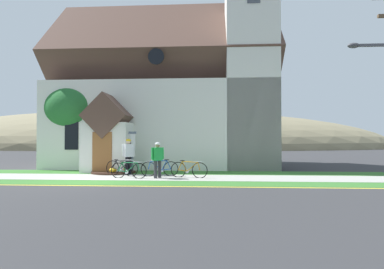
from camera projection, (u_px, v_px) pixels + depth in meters
ground at (118, 171)px, 17.05m from camera, size 140.00×140.00×0.00m
sidewalk_slab at (144, 177)px, 14.29m from camera, size 32.00×2.27×0.01m
grass_verge at (134, 183)px, 12.46m from camera, size 32.00×1.40×0.01m
church_lawn at (153, 172)px, 16.41m from camera, size 24.00×1.97×0.01m
curb_paint_stripe at (128, 186)px, 11.61m from camera, size 28.00×0.16×0.01m
church_building at (173, 95)px, 21.14m from camera, size 14.13×9.85×13.60m
church_sign at (116, 145)px, 16.57m from camera, size 2.14×0.24×2.13m
flower_bed at (114, 171)px, 16.14m from camera, size 2.22×2.22×0.34m
bicycle_silver at (128, 170)px, 13.99m from camera, size 1.68×0.31×0.76m
bicycle_red at (189, 169)px, 14.21m from camera, size 1.69×0.38×0.80m
bicycle_black at (160, 168)px, 14.78m from camera, size 1.73×0.35×0.81m
bicycle_white at (122, 168)px, 14.89m from camera, size 1.69×0.60×0.79m
cyclist_in_green_jersey at (128, 153)px, 15.45m from camera, size 0.51×0.64×1.75m
cyclist_in_orange_jersey at (158, 157)px, 14.00m from camera, size 0.50×0.51×1.59m
roadside_conifer at (256, 95)px, 23.05m from camera, size 3.06×3.06×7.63m
yard_deciduous_tree at (75, 109)px, 19.00m from camera, size 3.56×3.56×5.02m
distant_hill at (138, 147)px, 70.98m from camera, size 108.90×49.84×16.17m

